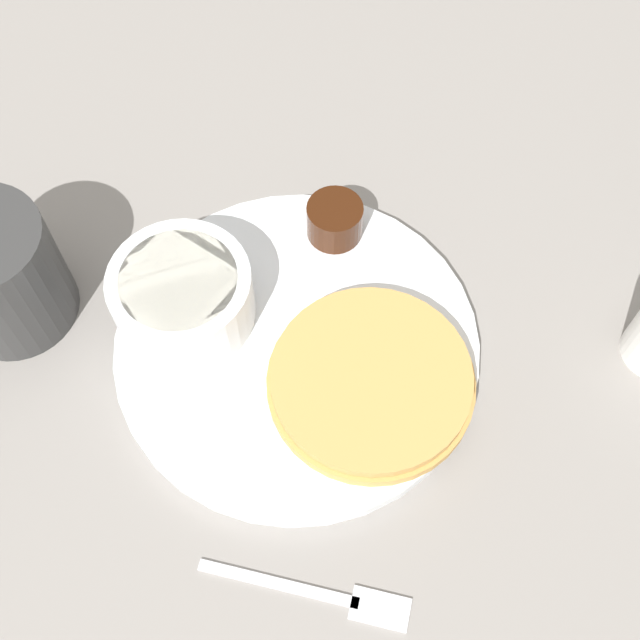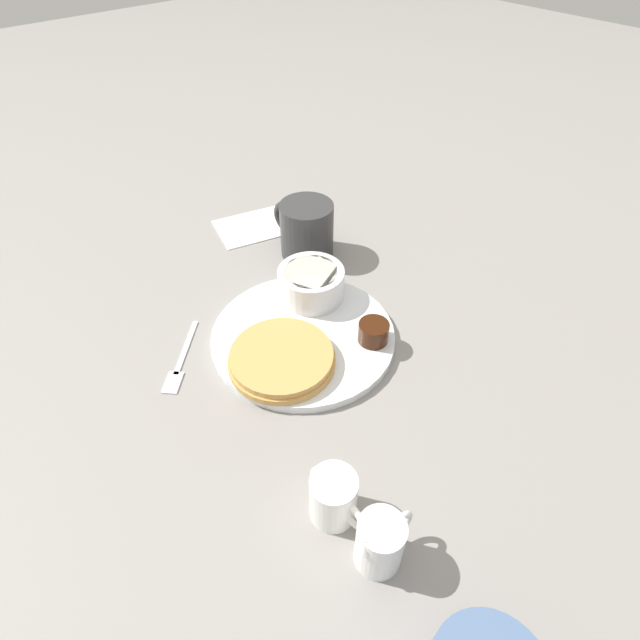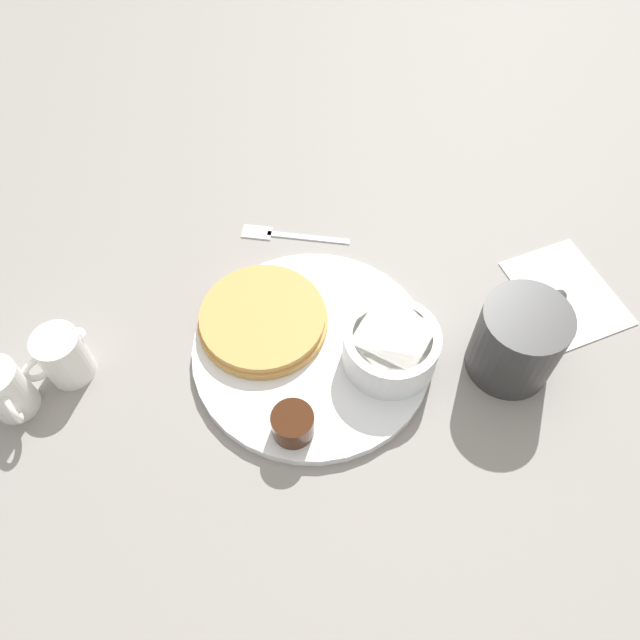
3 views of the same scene
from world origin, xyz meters
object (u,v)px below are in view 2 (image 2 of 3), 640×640
(creamer_pitcher_near, at_px, (334,498))
(bowl, at_px, (311,282))
(creamer_pitcher_far, at_px, (380,542))
(fork, at_px, (180,364))
(coffee_mug, at_px, (306,229))
(plate, at_px, (303,336))

(creamer_pitcher_near, bearing_deg, bowl, -126.50)
(bowl, distance_m, creamer_pitcher_near, 0.33)
(creamer_pitcher_far, relative_size, fork, 0.68)
(creamer_pitcher_near, distance_m, fork, 0.28)
(coffee_mug, relative_size, creamer_pitcher_near, 1.66)
(bowl, distance_m, creamer_pitcher_far, 0.38)
(plate, height_order, bowl, bowl)
(plate, xyz_separation_m, creamer_pitcher_far, (0.13, 0.27, 0.03))
(plate, xyz_separation_m, creamer_pitcher_near, (0.14, 0.21, 0.03))
(creamer_pitcher_far, distance_m, fork, 0.34)
(plate, bearing_deg, fork, -24.96)
(coffee_mug, bearing_deg, creamer_pitcher_far, 57.86)
(bowl, xyz_separation_m, creamer_pitcher_near, (0.20, 0.26, -0.01))
(bowl, xyz_separation_m, creamer_pitcher_far, (0.19, 0.32, -0.00))
(plate, xyz_separation_m, fork, (0.15, -0.07, -0.00))
(bowl, height_order, coffee_mug, coffee_mug)
(creamer_pitcher_near, relative_size, creamer_pitcher_far, 1.03)
(creamer_pitcher_near, relative_size, fork, 0.70)
(plate, height_order, coffee_mug, coffee_mug)
(plate, distance_m, fork, 0.17)
(plate, distance_m, coffee_mug, 0.21)
(bowl, xyz_separation_m, fork, (0.21, -0.02, -0.03))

